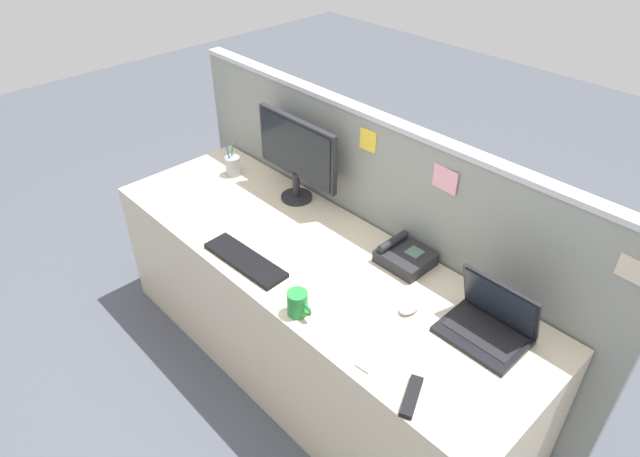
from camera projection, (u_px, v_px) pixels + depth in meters
ground_plane at (313, 365)px, 2.90m from camera, size 10.00×10.00×0.00m
desk at (313, 314)px, 2.69m from camera, size 2.25×0.73×0.74m
cubicle_divider at (372, 234)px, 2.76m from camera, size 2.51×0.08×1.29m
desktop_monitor at (297, 152)px, 2.71m from camera, size 0.53×0.16×0.44m
laptop at (490, 321)px, 2.05m from camera, size 0.31×0.24×0.24m
desk_phone at (405, 256)px, 2.41m from camera, size 0.22×0.19×0.10m
keyboard_main at (245, 260)px, 2.43m from camera, size 0.44×0.15×0.02m
computer_mouse_right_hand at (410, 307)px, 2.18m from camera, size 0.06×0.10×0.03m
pen_cup at (233, 166)px, 3.03m from camera, size 0.08×0.08×0.19m
cell_phone_silver_slab at (373, 358)px, 1.98m from camera, size 0.07×0.14×0.01m
tv_remote at (411, 397)px, 1.84m from camera, size 0.11×0.17×0.02m
coffee_mug at (298, 303)px, 2.14m from camera, size 0.12×0.08×0.10m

